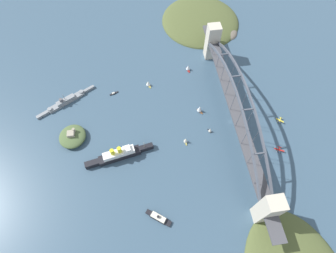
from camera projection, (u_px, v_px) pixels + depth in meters
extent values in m
plane|color=#385166|center=(230.00, 122.00, 334.51)|extent=(1400.00, 1400.00, 0.00)
cube|color=beige|center=(268.00, 209.00, 253.79)|extent=(14.98, 17.04, 53.00)
cube|color=beige|center=(212.00, 42.00, 369.43)|extent=(14.98, 17.04, 53.00)
cube|color=#47474C|center=(235.00, 109.00, 310.10)|extent=(217.49, 13.92, 2.40)
cube|color=#47474C|center=(276.00, 230.00, 242.58)|extent=(24.00, 13.92, 2.40)
cube|color=#47474C|center=(209.00, 31.00, 377.62)|extent=(24.00, 13.92, 2.40)
cube|color=#4C515B|center=(272.00, 191.00, 254.91)|extent=(24.03, 1.80, 15.04)
cube|color=#4C515B|center=(267.00, 165.00, 256.72)|extent=(23.74, 1.80, 12.45)
cube|color=#4C515B|center=(263.00, 141.00, 260.86)|extent=(23.42, 1.80, 9.85)
cube|color=#4C515B|center=(257.00, 119.00, 267.36)|extent=(23.07, 1.80, 7.22)
cube|color=#4C515B|center=(251.00, 100.00, 276.20)|extent=(22.69, 1.80, 4.55)
cube|color=#4C515B|center=(245.00, 83.00, 287.40)|extent=(22.69, 1.80, 4.55)
cube|color=#4C515B|center=(238.00, 69.00, 300.94)|extent=(23.07, 1.80, 7.22)
cube|color=#4C515B|center=(232.00, 58.00, 316.82)|extent=(23.42, 1.80, 9.85)
cube|color=#4C515B|center=(226.00, 50.00, 335.06)|extent=(23.74, 1.80, 12.45)
cube|color=#4C515B|center=(220.00, 44.00, 355.64)|extent=(24.03, 1.80, 15.04)
cube|color=#4C515B|center=(259.00, 193.00, 253.99)|extent=(24.03, 1.80, 15.04)
cube|color=#4C515B|center=(255.00, 167.00, 255.79)|extent=(23.74, 1.80, 12.45)
cube|color=#4C515B|center=(250.00, 143.00, 259.94)|extent=(23.42, 1.80, 9.85)
cube|color=#4C515B|center=(245.00, 120.00, 266.43)|extent=(23.07, 1.80, 7.22)
cube|color=#4C515B|center=(239.00, 101.00, 275.28)|extent=(22.69, 1.80, 4.55)
cube|color=#4C515B|center=(234.00, 84.00, 286.47)|extent=(22.69, 1.80, 4.55)
cube|color=#4C515B|center=(228.00, 70.00, 300.01)|extent=(23.07, 1.80, 7.22)
cube|color=#4C515B|center=(222.00, 60.00, 315.90)|extent=(23.42, 1.80, 9.85)
cube|color=#4C515B|center=(216.00, 51.00, 334.13)|extent=(23.74, 1.80, 12.45)
cube|color=#4C515B|center=(211.00, 45.00, 354.71)|extent=(24.03, 1.80, 15.04)
cube|color=#4C515B|center=(267.00, 205.00, 254.14)|extent=(1.40, 12.53, 1.40)
cube|color=#4C515B|center=(259.00, 154.00, 257.74)|extent=(1.40, 12.53, 1.40)
cube|color=#4C515B|center=(248.00, 109.00, 270.73)|extent=(1.40, 12.53, 1.40)
cube|color=#4C515B|center=(236.00, 76.00, 293.12)|extent=(1.40, 12.53, 1.40)
cube|color=#4C515B|center=(224.00, 54.00, 324.89)|extent=(1.40, 12.53, 1.40)
cube|color=#4C515B|center=(213.00, 43.00, 366.06)|extent=(1.40, 12.53, 1.40)
cylinder|color=#4C515B|center=(268.00, 180.00, 259.99)|extent=(0.56, 0.56, 11.02)
cylinder|color=#4C515B|center=(256.00, 181.00, 259.06)|extent=(0.56, 0.56, 11.02)
cylinder|color=#4C515B|center=(262.00, 157.00, 267.08)|extent=(0.56, 0.56, 20.53)
cylinder|color=#4C515B|center=(250.00, 159.00, 266.15)|extent=(0.56, 0.56, 20.53)
cylinder|color=#4C515B|center=(256.00, 136.00, 275.33)|extent=(0.56, 0.56, 27.32)
cylinder|color=#4C515B|center=(244.00, 137.00, 274.40)|extent=(0.56, 0.56, 27.32)
cylinder|color=#4C515B|center=(250.00, 117.00, 284.76)|extent=(0.56, 0.56, 31.40)
cylinder|color=#4C515B|center=(239.00, 118.00, 283.84)|extent=(0.56, 0.56, 31.40)
cylinder|color=#4C515B|center=(244.00, 100.00, 295.37)|extent=(0.56, 0.56, 32.75)
cylinder|color=#4C515B|center=(233.00, 101.00, 294.44)|extent=(0.56, 0.56, 32.75)
cylinder|color=#4C515B|center=(238.00, 85.00, 307.15)|extent=(0.56, 0.56, 31.40)
cylinder|color=#4C515B|center=(228.00, 86.00, 306.22)|extent=(0.56, 0.56, 31.40)
cylinder|color=#4C515B|center=(233.00, 71.00, 320.10)|extent=(0.56, 0.56, 27.32)
cylinder|color=#4C515B|center=(223.00, 72.00, 319.17)|extent=(0.56, 0.56, 27.32)
cylinder|color=#4C515B|center=(227.00, 60.00, 334.23)|extent=(0.56, 0.56, 20.53)
cylinder|color=#4C515B|center=(218.00, 61.00, 333.30)|extent=(0.56, 0.56, 20.53)
cylinder|color=#4C515B|center=(222.00, 50.00, 349.53)|extent=(0.56, 0.56, 11.02)
cylinder|color=#4C515B|center=(213.00, 51.00, 348.60)|extent=(0.56, 0.56, 11.02)
ellipsoid|color=#4C562D|center=(200.00, 21.00, 431.33)|extent=(129.85, 124.47, 22.22)
ellipsoid|color=#756B5B|center=(225.00, 31.00, 419.33)|extent=(45.45, 37.34, 12.22)
cube|color=black|center=(120.00, 155.00, 307.25)|extent=(18.97, 49.55, 6.98)
cube|color=black|center=(146.00, 147.00, 312.49)|extent=(8.55, 16.92, 6.98)
cube|color=black|center=(92.00, 164.00, 302.01)|extent=(9.68, 17.13, 6.98)
cube|color=white|center=(119.00, 153.00, 301.51)|extent=(15.25, 37.35, 6.30)
cube|color=white|center=(127.00, 149.00, 299.02)|extent=(9.13, 9.27, 3.20)
cylinder|color=yellow|center=(119.00, 150.00, 295.35)|extent=(4.69, 4.69, 8.63)
cylinder|color=yellow|center=(112.00, 152.00, 294.03)|extent=(4.69, 4.69, 8.63)
cylinder|color=tan|center=(144.00, 145.00, 304.83)|extent=(0.50, 0.50, 10.00)
cube|color=gray|center=(66.00, 102.00, 348.11)|extent=(31.65, 47.34, 3.49)
cube|color=gray|center=(89.00, 89.00, 358.43)|extent=(11.36, 16.24, 3.49)
cube|color=gray|center=(43.00, 115.00, 337.79)|extent=(11.99, 16.60, 3.49)
cube|color=gray|center=(66.00, 100.00, 345.15)|extent=(17.92, 24.86, 3.35)
cylinder|color=gray|center=(81.00, 92.00, 352.75)|extent=(5.62, 5.62, 2.20)
cylinder|color=gray|center=(50.00, 109.00, 338.55)|extent=(5.62, 5.62, 2.20)
cylinder|color=gray|center=(64.00, 97.00, 339.39)|extent=(0.60, 0.60, 10.00)
cylinder|color=#4C4C51|center=(61.00, 100.00, 340.26)|extent=(4.42, 4.42, 4.40)
cube|color=black|center=(158.00, 218.00, 274.33)|extent=(15.73, 17.95, 2.34)
cube|color=black|center=(149.00, 212.00, 277.03)|extent=(7.26, 7.47, 2.34)
cube|color=black|center=(168.00, 223.00, 271.62)|extent=(8.03, 8.03, 2.34)
cube|color=beige|center=(158.00, 217.00, 272.20)|extent=(14.05, 16.19, 2.59)
cylinder|color=black|center=(158.00, 217.00, 270.04)|extent=(2.73, 2.73, 2.40)
ellipsoid|color=#4C6038|center=(72.00, 136.00, 318.51)|extent=(33.13, 32.09, 9.38)
cube|color=#9E937F|center=(71.00, 134.00, 313.43)|extent=(8.00, 8.00, 6.12)
cylinder|color=gray|center=(74.00, 130.00, 315.66)|extent=(3.60, 3.60, 6.73)
cylinder|color=#B7B7B2|center=(280.00, 121.00, 334.17)|extent=(4.92, 4.43, 0.90)
cylinder|color=#B7B7B2|center=(278.00, 120.00, 334.94)|extent=(4.92, 4.43, 0.90)
cylinder|color=navy|center=(281.00, 121.00, 333.26)|extent=(0.14, 0.14, 1.22)
cylinder|color=navy|center=(278.00, 120.00, 334.02)|extent=(0.14, 0.14, 1.22)
ellipsoid|color=gold|center=(280.00, 120.00, 332.49)|extent=(7.26, 6.55, 1.44)
cylinder|color=navy|center=(279.00, 122.00, 330.90)|extent=(1.50, 1.56, 1.37)
cube|color=gold|center=(280.00, 120.00, 331.52)|extent=(7.89, 8.74, 0.20)
cube|color=gold|center=(281.00, 118.00, 333.93)|extent=(3.34, 3.62, 0.12)
cube|color=navy|center=(281.00, 117.00, 332.79)|extent=(0.91, 0.81, 1.50)
cylinder|color=#B7B7B2|center=(280.00, 150.00, 313.79)|extent=(5.34, 3.32, 0.90)
cylinder|color=#B7B7B2|center=(277.00, 150.00, 314.26)|extent=(5.34, 3.32, 0.90)
cylinder|color=navy|center=(280.00, 150.00, 312.87)|extent=(0.14, 0.14, 1.21)
cylinder|color=navy|center=(278.00, 149.00, 313.35)|extent=(0.14, 0.14, 1.21)
ellipsoid|color=#B21E19|center=(279.00, 149.00, 312.07)|extent=(7.02, 4.36, 1.19)
cylinder|color=navy|center=(279.00, 152.00, 310.51)|extent=(1.22, 1.37, 1.13)
cube|color=#B21E19|center=(279.00, 150.00, 311.20)|extent=(6.86, 11.26, 0.20)
cube|color=#B21E19|center=(280.00, 147.00, 313.50)|extent=(3.01, 4.49, 0.12)
cube|color=navy|center=(280.00, 147.00, 312.44)|extent=(1.03, 0.61, 1.50)
cube|color=gold|center=(149.00, 86.00, 363.16)|extent=(6.77, 4.91, 0.88)
cube|color=gold|center=(150.00, 88.00, 361.38)|extent=(2.38, 1.92, 0.88)
cube|color=gold|center=(147.00, 84.00, 364.93)|extent=(2.47, 2.14, 0.88)
cylinder|color=tan|center=(149.00, 84.00, 358.91)|extent=(0.16, 0.16, 8.43)
cone|color=white|center=(148.00, 83.00, 360.06)|extent=(7.49, 7.49, 6.74)
cube|color=#B2231E|center=(188.00, 70.00, 377.40)|extent=(6.33, 3.84, 1.03)
cube|color=#B2231E|center=(189.00, 72.00, 375.51)|extent=(2.17, 1.61, 1.03)
cube|color=#B2231E|center=(187.00, 68.00, 379.28)|extent=(2.21, 1.86, 1.03)
cylinder|color=tan|center=(189.00, 68.00, 372.92)|extent=(0.16, 0.16, 8.79)
cone|color=white|center=(188.00, 67.00, 374.13)|extent=(6.29, 6.29, 7.03)
cube|color=black|center=(114.00, 93.00, 356.46)|extent=(5.03, 7.90, 1.04)
cube|color=black|center=(117.00, 92.00, 357.66)|extent=(2.20, 2.83, 1.04)
cube|color=black|center=(111.00, 95.00, 355.25)|extent=(2.47, 2.93, 1.04)
cube|color=beige|center=(113.00, 93.00, 355.30)|extent=(3.24, 4.22, 1.12)
cube|color=brown|center=(200.00, 112.00, 341.80)|extent=(6.70, 5.70, 0.76)
cube|color=brown|center=(202.00, 114.00, 340.25)|extent=(2.41, 2.18, 0.76)
cube|color=brown|center=(198.00, 110.00, 343.36)|extent=(2.55, 2.39, 0.76)
cylinder|color=tan|center=(201.00, 109.00, 336.42)|extent=(0.16, 0.16, 11.24)
cone|color=white|center=(200.00, 109.00, 337.59)|extent=(7.79, 7.79, 8.99)
cube|color=gold|center=(186.00, 142.00, 319.17)|extent=(5.26, 2.29, 0.92)
cube|color=gold|center=(186.00, 145.00, 317.50)|extent=(1.77, 0.98, 0.92)
cube|color=gold|center=(185.00, 140.00, 320.85)|extent=(1.78, 1.16, 0.92)
cylinder|color=tan|center=(186.00, 141.00, 314.69)|extent=(0.16, 0.16, 8.98)
cone|color=silver|center=(186.00, 140.00, 315.81)|extent=(5.05, 5.05, 7.19)
cube|color=black|center=(209.00, 131.00, 327.29)|extent=(4.38, 3.41, 0.81)
cube|color=black|center=(208.00, 129.00, 328.39)|extent=(1.55, 1.31, 0.81)
cube|color=black|center=(211.00, 132.00, 326.20)|extent=(1.63, 1.45, 0.81)
cylinder|color=tan|center=(210.00, 129.00, 324.22)|extent=(0.16, 0.16, 6.62)
cone|color=silver|center=(210.00, 130.00, 324.03)|extent=(5.00, 5.00, 5.30)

